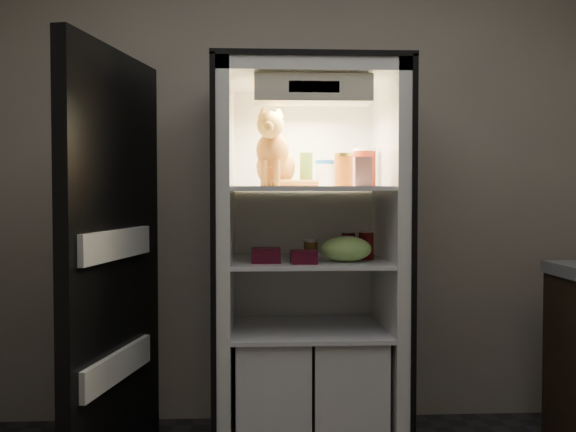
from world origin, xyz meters
name	(u,v)px	position (x,y,z in m)	size (l,w,h in m)	color
room_shell	(348,61)	(0.00, 0.00, 1.62)	(3.60, 3.60, 3.60)	white
refrigerator	(307,288)	(0.00, 1.38, 0.79)	(0.90, 0.72, 1.88)	white
fridge_door	(114,276)	(-0.85, 0.94, 0.91)	(0.24, 0.86, 1.85)	black
tabby_cat	(274,157)	(-0.16, 1.34, 1.43)	(0.32, 0.37, 0.38)	#AF6116
parmesan_shaker	(306,170)	(-0.01, 1.35, 1.37)	(0.06, 0.06, 0.17)	#268D29
mayo_tub	(325,174)	(0.09, 1.45, 1.36)	(0.10, 0.10, 0.13)	white
salsa_jar	(343,170)	(0.16, 1.29, 1.37)	(0.09, 0.09, 0.16)	#9B260E
pepper_jar	(364,168)	(0.29, 1.42, 1.39)	(0.11, 0.11, 0.19)	maroon
cream_carton	(362,172)	(0.23, 1.13, 1.36)	(0.08, 0.08, 0.13)	beige
soda_can_a	(348,245)	(0.20, 1.39, 1.00)	(0.07, 0.07, 0.13)	black
soda_can_b	(366,245)	(0.28, 1.30, 1.01)	(0.07, 0.07, 0.13)	black
soda_can_c	(348,248)	(0.18, 1.28, 1.00)	(0.06, 0.06, 0.11)	black
condiment_jar	(311,249)	(0.01, 1.32, 0.99)	(0.07, 0.07, 0.09)	brown
grape_bag	(346,249)	(0.17, 1.20, 1.00)	(0.24, 0.17, 0.12)	#81A94F
berry_box_left	(266,255)	(-0.21, 1.18, 0.97)	(0.13, 0.13, 0.07)	#500D1F
berry_box_right	(304,257)	(-0.04, 1.14, 0.97)	(0.12, 0.12, 0.06)	#500D1F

